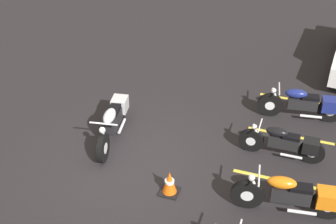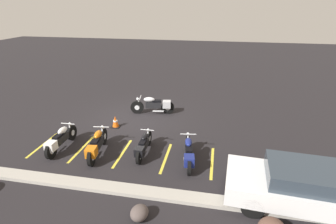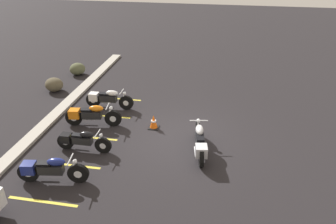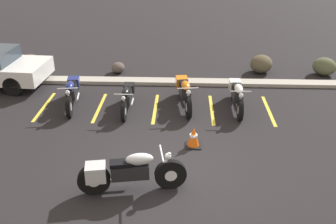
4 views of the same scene
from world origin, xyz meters
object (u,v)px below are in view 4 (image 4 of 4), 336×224
(parked_bike_0, at_px, (72,91))
(landscape_rock_3, at_px, (324,67))
(parked_bike_1, at_px, (127,97))
(landscape_rock_1, at_px, (31,63))
(motorcycle_silver_featured, at_px, (127,172))
(traffic_cone, at_px, (193,137))
(landscape_rock_0, at_px, (118,68))
(landscape_rock_2, at_px, (261,64))
(parked_bike_2, at_px, (184,91))
(parked_bike_3, at_px, (237,94))

(parked_bike_0, bearing_deg, landscape_rock_3, 100.40)
(parked_bike_1, height_order, landscape_rock_1, parked_bike_1)
(motorcycle_silver_featured, relative_size, traffic_cone, 4.14)
(landscape_rock_0, distance_m, traffic_cone, 5.97)
(parked_bike_0, height_order, landscape_rock_2, parked_bike_0)
(landscape_rock_1, distance_m, landscape_rock_3, 11.08)
(landscape_rock_0, relative_size, landscape_rock_2, 0.61)
(motorcycle_silver_featured, bearing_deg, landscape_rock_1, 113.14)
(landscape_rock_0, relative_size, landscape_rock_3, 0.65)
(landscape_rock_0, bearing_deg, motorcycle_silver_featured, -79.56)
(parked_bike_0, height_order, landscape_rock_1, parked_bike_0)
(parked_bike_2, distance_m, parked_bike_3, 1.61)
(landscape_rock_0, xyz_separation_m, traffic_cone, (2.76, -5.29, 0.06))
(parked_bike_1, bearing_deg, landscape_rock_3, 114.72)
(parked_bike_0, relative_size, landscape_rock_3, 2.53)
(motorcycle_silver_featured, bearing_deg, landscape_rock_3, 39.27)
(traffic_cone, bearing_deg, parked_bike_0, 147.55)
(motorcycle_silver_featured, xyz_separation_m, parked_bike_1, (-0.55, 4.05, -0.07))
(parked_bike_2, distance_m, landscape_rock_3, 5.94)
(landscape_rock_1, bearing_deg, parked_bike_0, -51.48)
(landscape_rock_0, distance_m, landscape_rock_2, 5.42)
(motorcycle_silver_featured, height_order, landscape_rock_0, motorcycle_silver_featured)
(landscape_rock_0, xyz_separation_m, landscape_rock_2, (5.41, 0.27, 0.14))
(parked_bike_3, xyz_separation_m, landscape_rock_2, (1.29, 3.17, -0.11))
(parked_bike_1, height_order, landscape_rock_3, parked_bike_1)
(parked_bike_1, bearing_deg, traffic_cone, 42.55)
(landscape_rock_3, height_order, traffic_cone, landscape_rock_3)
(motorcycle_silver_featured, height_order, traffic_cone, motorcycle_silver_featured)
(landscape_rock_0, bearing_deg, traffic_cone, -62.42)
(landscape_rock_3, bearing_deg, parked_bike_1, -154.89)
(parked_bike_0, distance_m, landscape_rock_0, 3.08)
(motorcycle_silver_featured, bearing_deg, traffic_cone, 43.78)
(parked_bike_0, relative_size, traffic_cone, 3.90)
(parked_bike_2, bearing_deg, landscape_rock_1, -124.19)
(landscape_rock_3, bearing_deg, landscape_rock_2, 175.43)
(motorcycle_silver_featured, xyz_separation_m, landscape_rock_0, (-1.33, 7.21, -0.28))
(motorcycle_silver_featured, distance_m, landscape_rock_1, 8.70)
(parked_bike_1, xyz_separation_m, landscape_rock_3, (6.92, 3.25, -0.08))
(landscape_rock_1, height_order, landscape_rock_2, landscape_rock_2)
(parked_bike_0, xyz_separation_m, landscape_rock_1, (-2.40, 3.02, -0.13))
(motorcycle_silver_featured, bearing_deg, parked_bike_3, 47.46)
(parked_bike_2, relative_size, landscape_rock_0, 3.99)
(landscape_rock_2, bearing_deg, landscape_rock_3, -4.57)
(parked_bike_1, height_order, traffic_cone, parked_bike_1)
(parked_bike_1, distance_m, traffic_cone, 2.91)
(landscape_rock_1, height_order, traffic_cone, landscape_rock_1)
(parked_bike_3, distance_m, traffic_cone, 2.75)
(landscape_rock_1, bearing_deg, parked_bike_1, -38.14)
(traffic_cone, bearing_deg, landscape_rock_2, 64.51)
(landscape_rock_2, height_order, traffic_cone, landscape_rock_2)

